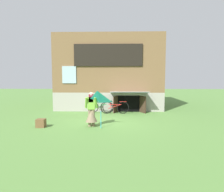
{
  "coord_description": "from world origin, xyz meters",
  "views": [
    {
      "loc": [
        0.58,
        -9.31,
        2.16
      ],
      "look_at": [
        0.3,
        0.85,
        1.22
      ],
      "focal_mm": 30.69,
      "sensor_mm": 36.0,
      "label": 1
    }
  ],
  "objects_px": {
    "bicycle_green": "(100,107)",
    "person": "(91,112)",
    "kite": "(97,100)",
    "bicycle_red": "(115,107)",
    "wooden_crate": "(41,123)"
  },
  "relations": [
    {
      "from": "bicycle_green",
      "to": "person",
      "type": "bearing_deg",
      "value": -79.6
    },
    {
      "from": "wooden_crate",
      "to": "person",
      "type": "bearing_deg",
      "value": 5.22
    },
    {
      "from": "kite",
      "to": "bicycle_green",
      "type": "height_order",
      "value": "kite"
    },
    {
      "from": "kite",
      "to": "person",
      "type": "bearing_deg",
      "value": 123.17
    },
    {
      "from": "bicycle_green",
      "to": "wooden_crate",
      "type": "xyz_separation_m",
      "value": [
        -2.33,
        -3.64,
        -0.19
      ]
    },
    {
      "from": "person",
      "to": "kite",
      "type": "xyz_separation_m",
      "value": [
        0.32,
        -0.49,
        0.61
      ]
    },
    {
      "from": "person",
      "to": "bicycle_red",
      "type": "bearing_deg",
      "value": 52.86
    },
    {
      "from": "person",
      "to": "kite",
      "type": "height_order",
      "value": "kite"
    },
    {
      "from": "kite",
      "to": "bicycle_red",
      "type": "distance_m",
      "value": 3.85
    },
    {
      "from": "kite",
      "to": "wooden_crate",
      "type": "bearing_deg",
      "value": 173.59
    },
    {
      "from": "person",
      "to": "bicycle_green",
      "type": "xyz_separation_m",
      "value": [
        0.1,
        3.44,
        -0.27
      ]
    },
    {
      "from": "bicycle_green",
      "to": "wooden_crate",
      "type": "height_order",
      "value": "bicycle_green"
    },
    {
      "from": "wooden_crate",
      "to": "bicycle_red",
      "type": "bearing_deg",
      "value": 46.47
    },
    {
      "from": "kite",
      "to": "bicycle_red",
      "type": "relative_size",
      "value": 0.9
    },
    {
      "from": "kite",
      "to": "bicycle_green",
      "type": "xyz_separation_m",
      "value": [
        -0.22,
        3.92,
        -0.89
      ]
    }
  ]
}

